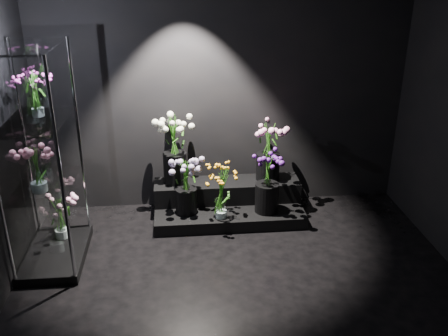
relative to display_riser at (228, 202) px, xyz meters
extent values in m
plane|color=black|center=(-0.02, -1.68, -0.15)|extent=(4.00, 4.00, 0.00)
plane|color=black|center=(-0.02, 0.32, 1.25)|extent=(4.00, 0.00, 4.00)
cube|color=black|center=(0.00, -0.08, -0.08)|extent=(1.61, 0.72, 0.13)
cube|color=black|center=(0.00, 0.10, 0.10)|extent=(1.61, 0.36, 0.22)
cube|color=black|center=(-1.73, -0.72, -0.10)|extent=(0.55, 0.92, 0.09)
cube|color=white|center=(-1.73, -0.72, 0.63)|extent=(0.49, 0.86, 0.01)
cube|color=white|center=(-1.73, -0.72, 1.23)|extent=(0.49, 0.86, 0.01)
cylinder|color=white|center=(-0.10, -0.31, 0.09)|extent=(0.13, 0.13, 0.21)
cylinder|color=black|center=(-0.46, -0.17, 0.13)|extent=(0.23, 0.23, 0.28)
cylinder|color=black|center=(0.39, -0.22, 0.15)|extent=(0.25, 0.25, 0.32)
cylinder|color=black|center=(-0.57, 0.13, 0.38)|extent=(0.26, 0.26, 0.34)
cylinder|color=black|center=(0.46, 0.12, 0.36)|extent=(0.26, 0.26, 0.30)
cylinder|color=white|center=(-1.74, -0.87, 0.76)|extent=(0.15, 0.15, 0.24)
cylinder|color=white|center=(-1.73, -0.59, 1.34)|extent=(0.11, 0.11, 0.21)
cylinder|color=white|center=(-1.71, -0.49, 0.07)|extent=(0.14, 0.14, 0.25)
camera|label=1|loc=(-0.52, -4.91, 2.54)|focal=40.00mm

